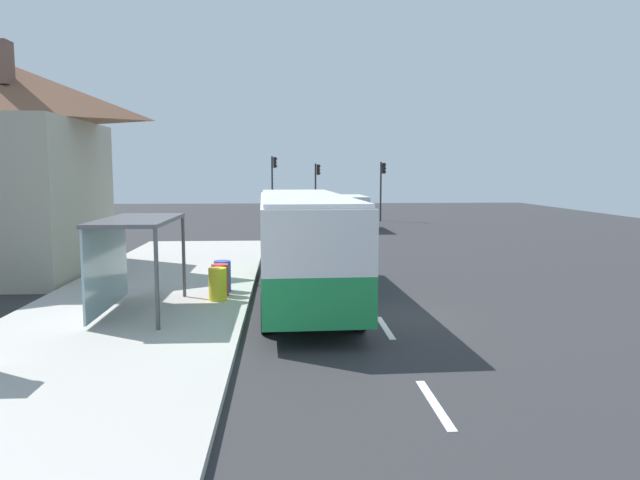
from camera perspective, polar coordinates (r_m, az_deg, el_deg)
name	(u,v)px	position (r m, az deg, el deg)	size (l,w,h in m)	color
ground_plane	(330,251)	(29.92, 0.93, -1.04)	(56.00, 92.00, 0.04)	#2D2D30
sidewalk_platform	(144,302)	(18.46, -16.40, -5.67)	(6.20, 30.00, 0.18)	#ADAAA3
lane_stripe_seg_0	(435,404)	(10.63, 10.83, -15.03)	(0.16, 2.20, 0.01)	silver
lane_stripe_seg_1	(385,328)	(15.29, 6.19, -8.26)	(0.16, 2.20, 0.01)	silver
lane_stripe_seg_2	(360,289)	(20.12, 3.81, -4.67)	(0.16, 2.20, 0.01)	silver
lane_stripe_seg_3	(345,266)	(25.01, 2.37, -2.47)	(0.16, 2.20, 0.01)	silver
lane_stripe_seg_4	(335,250)	(29.94, 1.41, -0.99)	(0.16, 2.20, 0.01)	silver
lane_stripe_seg_5	(328,239)	(34.89, 0.72, 0.07)	(0.16, 2.20, 0.01)	silver
lane_stripe_seg_6	(322,231)	(39.85, 0.20, 0.87)	(0.16, 2.20, 0.01)	silver
lane_stripe_seg_7	(318,224)	(44.82, -0.20, 1.49)	(0.16, 2.20, 0.01)	silver
bus	(302,240)	(18.16, -1.68, 0.00)	(2.89, 11.09, 3.21)	#1E8C47
white_van	(350,210)	(40.88, 2.85, 2.88)	(2.08, 5.22, 2.30)	silver
sedan_near	(337,208)	(52.23, 1.59, 3.06)	(1.85, 4.41, 1.52)	black
sedan_far	(346,214)	(44.37, 2.48, 2.45)	(1.95, 4.45, 1.52)	#A51919
recycling_bin_yellow	(218,284)	(17.69, -9.70, -4.15)	(0.52, 0.52, 0.95)	yellow
recycling_bin_red	(220,280)	(18.37, -9.46, -3.75)	(0.52, 0.52, 0.95)	red
recycling_bin_blue	(223,276)	(19.06, -9.24, -3.38)	(0.52, 0.52, 0.95)	blue
traffic_light_near_side	(382,182)	(47.96, 5.92, 5.53)	(0.49, 0.28, 4.70)	#2D2D2D
traffic_light_far_side	(273,178)	(48.13, -4.45, 5.88)	(0.49, 0.28, 5.16)	#2D2D2D
traffic_light_median	(317,182)	(49.00, -0.31, 5.50)	(0.49, 0.28, 4.59)	#2D2D2D
bus_shelter	(126,240)	(16.59, -17.91, -0.04)	(1.80, 4.00, 2.50)	#4C4C51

